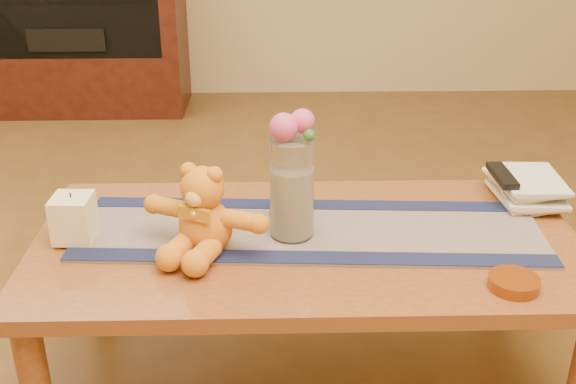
{
  "coord_description": "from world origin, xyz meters",
  "views": [
    {
      "loc": [
        -0.09,
        -1.56,
        1.31
      ],
      "look_at": [
        -0.05,
        0.0,
        0.58
      ],
      "focal_mm": 43.22,
      "sensor_mm": 36.0,
      "label": 1
    }
  ],
  "objects_px": {
    "glass_vase": "(292,188)",
    "book_bottom": "(498,198)",
    "bronze_ball": "(283,213)",
    "teddy_bear": "(205,209)",
    "pillar_candle": "(74,218)",
    "tv_remote": "(502,175)",
    "amber_dish": "(514,283)"
  },
  "relations": [
    {
      "from": "glass_vase",
      "to": "book_bottom",
      "type": "xyz_separation_m",
      "value": [
        0.59,
        0.2,
        -0.13
      ]
    },
    {
      "from": "glass_vase",
      "to": "bronze_ball",
      "type": "bearing_deg",
      "value": 113.52
    },
    {
      "from": "glass_vase",
      "to": "book_bottom",
      "type": "height_order",
      "value": "glass_vase"
    },
    {
      "from": "teddy_bear",
      "to": "book_bottom",
      "type": "xyz_separation_m",
      "value": [
        0.81,
        0.26,
        -0.1
      ]
    },
    {
      "from": "bronze_ball",
      "to": "book_bottom",
      "type": "bearing_deg",
      "value": 13.23
    },
    {
      "from": "pillar_candle",
      "to": "tv_remote",
      "type": "distance_m",
      "value": 1.16
    },
    {
      "from": "amber_dish",
      "to": "pillar_candle",
      "type": "bearing_deg",
      "value": 166.79
    },
    {
      "from": "bronze_ball",
      "to": "tv_remote",
      "type": "relative_size",
      "value": 0.45
    },
    {
      "from": "glass_vase",
      "to": "book_bottom",
      "type": "distance_m",
      "value": 0.64
    },
    {
      "from": "tv_remote",
      "to": "pillar_candle",
      "type": "bearing_deg",
      "value": -171.18
    },
    {
      "from": "book_bottom",
      "to": "amber_dish",
      "type": "distance_m",
      "value": 0.46
    },
    {
      "from": "glass_vase",
      "to": "amber_dish",
      "type": "xyz_separation_m",
      "value": [
        0.49,
        -0.25,
        -0.12
      ]
    },
    {
      "from": "teddy_bear",
      "to": "bronze_ball",
      "type": "height_order",
      "value": "teddy_bear"
    },
    {
      "from": "teddy_bear",
      "to": "pillar_candle",
      "type": "bearing_deg",
      "value": -166.02
    },
    {
      "from": "pillar_candle",
      "to": "tv_remote",
      "type": "relative_size",
      "value": 0.72
    },
    {
      "from": "glass_vase",
      "to": "book_bottom",
      "type": "relative_size",
      "value": 1.17
    },
    {
      "from": "glass_vase",
      "to": "book_bottom",
      "type": "bearing_deg",
      "value": 18.26
    },
    {
      "from": "teddy_bear",
      "to": "tv_remote",
      "type": "bearing_deg",
      "value": 39.86
    },
    {
      "from": "glass_vase",
      "to": "teddy_bear",
      "type": "bearing_deg",
      "value": -164.3
    },
    {
      "from": "teddy_bear",
      "to": "book_bottom",
      "type": "relative_size",
      "value": 1.39
    },
    {
      "from": "amber_dish",
      "to": "glass_vase",
      "type": "bearing_deg",
      "value": 152.98
    },
    {
      "from": "book_bottom",
      "to": "tv_remote",
      "type": "bearing_deg",
      "value": -93.0
    },
    {
      "from": "bronze_ball",
      "to": "teddy_bear",
      "type": "bearing_deg",
      "value": -149.85
    },
    {
      "from": "teddy_bear",
      "to": "tv_remote",
      "type": "distance_m",
      "value": 0.84
    },
    {
      "from": "teddy_bear",
      "to": "glass_vase",
      "type": "xyz_separation_m",
      "value": [
        0.21,
        0.06,
        0.03
      ]
    },
    {
      "from": "teddy_bear",
      "to": "glass_vase",
      "type": "relative_size",
      "value": 1.19
    },
    {
      "from": "teddy_bear",
      "to": "amber_dish",
      "type": "height_order",
      "value": "teddy_bear"
    },
    {
      "from": "teddy_bear",
      "to": "book_bottom",
      "type": "bearing_deg",
      "value": 40.51
    },
    {
      "from": "teddy_bear",
      "to": "bronze_ball",
      "type": "xyz_separation_m",
      "value": [
        0.19,
        0.11,
        -0.07
      ]
    },
    {
      "from": "teddy_bear",
      "to": "book_bottom",
      "type": "distance_m",
      "value": 0.85
    },
    {
      "from": "glass_vase",
      "to": "pillar_candle",
      "type": "bearing_deg",
      "value": -179.23
    },
    {
      "from": "bronze_ball",
      "to": "amber_dish",
      "type": "relative_size",
      "value": 0.63
    }
  ]
}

